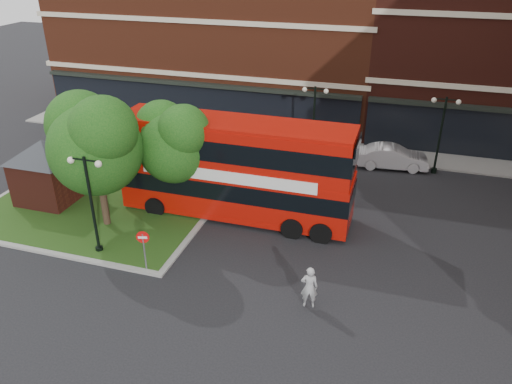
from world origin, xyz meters
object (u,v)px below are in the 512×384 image
(bus, at_px, (236,163))
(car_white, at_px, (392,157))
(car_silver, at_px, (275,143))
(woman, at_px, (309,287))

(bus, height_order, car_white, bus)
(car_silver, height_order, car_white, car_silver)
(bus, xyz_separation_m, car_silver, (-0.20, 8.87, -2.29))
(woman, bearing_deg, car_silver, -80.76)
(bus, bearing_deg, car_silver, 91.39)
(woman, distance_m, car_white, 15.38)
(car_white, bearing_deg, bus, 132.62)
(bus, relative_size, car_silver, 2.67)
(bus, height_order, woman, bus)
(bus, relative_size, woman, 6.44)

